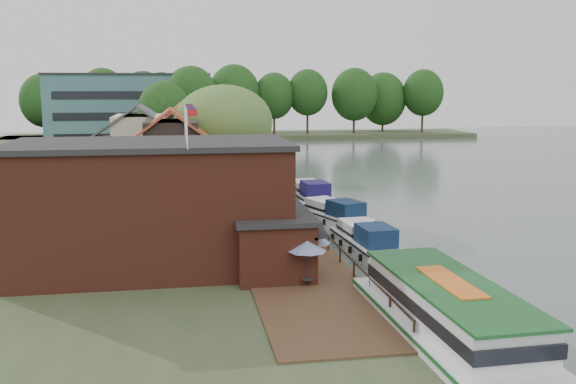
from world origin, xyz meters
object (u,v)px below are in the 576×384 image
cruiser_4 (277,177)px  tour_boat (457,325)px  cruiser_0 (423,284)px  umbrella_4 (290,212)px  willow (224,144)px  umbrella_0 (307,263)px  cottage_c (183,142)px  cottage_b (140,151)px  cottage_a (172,163)px  umbrella_2 (287,237)px  cruiser_1 (366,237)px  cruiser_3 (310,192)px  umbrella_3 (290,230)px  swan (466,334)px  hotel_block (130,112)px  cruiser_2 (334,211)px  umbrella_1 (312,254)px  pub (188,204)px

cruiser_4 → tour_boat: bearing=-71.8°
cruiser_0 → cruiser_4: cruiser_0 is taller
umbrella_4 → willow: bearing=108.8°
umbrella_0 → cottage_c: bearing=98.6°
cottage_b → tour_boat: 40.84m
cottage_a → umbrella_2: size_ratio=3.62×
cruiser_1 → cruiser_3: cruiser_3 is taller
cottage_b → umbrella_0: cottage_b is taller
umbrella_2 → umbrella_3: 1.80m
cruiser_0 → umbrella_0: bearing=171.5°
umbrella_0 → cruiser_1: size_ratio=0.25×
cruiser_4 → cruiser_1: bearing=-69.0°
cottage_b → cruiser_1: cottage_b is taller
cottage_c → swan: cottage_c is taller
hotel_block → cottage_c: size_ratio=2.99×
tour_boat → umbrella_3: bearing=103.2°
cottage_a → umbrella_0: (6.92, -20.03, -2.96)m
umbrella_2 → cruiser_2: umbrella_2 is taller
cottage_b → cruiser_2: bearing=-34.7°
cottage_a → willow: size_ratio=0.82×
hotel_block → cottage_b: size_ratio=2.65×
umbrella_2 → tour_boat: bearing=-71.5°
umbrella_4 → umbrella_1: bearing=-94.2°
willow → cruiser_2: willow is taller
umbrella_0 → cruiser_2: (6.04, 18.97, -1.15)m
pub → cottage_b: 25.33m
umbrella_2 → cruiser_4: size_ratio=0.25×
cottage_c → cruiser_0: bearing=-73.5°
umbrella_1 → cruiser_2: umbrella_1 is taller
umbrella_3 → cruiser_3: (5.57, 20.64, -1.05)m
tour_boat → umbrella_2: bearing=106.8°
cottage_b → umbrella_2: bearing=-67.7°
umbrella_0 → cruiser_3: (6.01, 28.38, -1.05)m
cottage_a → tour_boat: bearing=-67.6°
cruiser_1 → umbrella_3: bearing=-164.2°
cottage_a → cruiser_3: bearing=32.8°
umbrella_3 → cruiser_0: bearing=-57.6°
cottage_b → umbrella_1: bearing=-69.7°
pub → cottage_a: size_ratio=2.33×
umbrella_1 → tour_boat: (4.01, -9.65, -0.61)m
cruiser_4 → umbrella_3: bearing=-79.2°
umbrella_3 → pub: bearing=-157.0°
cruiser_0 → cruiser_1: cruiser_0 is taller
cruiser_0 → cruiser_1: bearing=89.9°
hotel_block → umbrella_1: 75.91m
umbrella_1 → tour_boat: bearing=-67.4°
umbrella_4 → cruiser_3: (4.53, 14.78, -1.05)m
willow → cruiser_2: (8.46, -6.06, -5.08)m
umbrella_0 → umbrella_4: (1.47, 13.60, 0.00)m
umbrella_3 → cruiser_4: 32.13m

